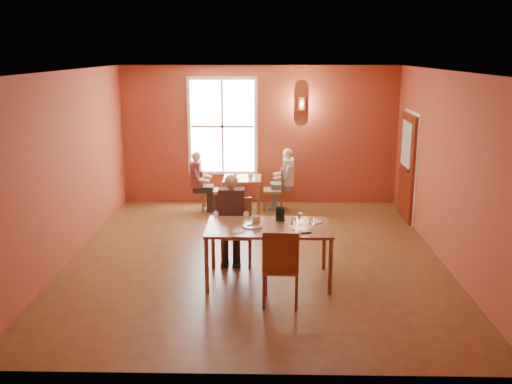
{
  "coord_description": "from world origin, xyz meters",
  "views": [
    {
      "loc": [
        0.2,
        -8.84,
        3.3
      ],
      "look_at": [
        0.0,
        0.2,
        1.05
      ],
      "focal_mm": 40.0,
      "sensor_mm": 36.0,
      "label": 1
    }
  ],
  "objects_px": {
    "chair_diner_main": "(237,233)",
    "second_table": "(242,194)",
    "diner_white": "(274,181)",
    "chair_empty": "(281,266)",
    "chair_diner_white": "(273,189)",
    "diner_maroon": "(210,182)",
    "chair_diner_maroon": "(212,190)",
    "main_table": "(268,254)",
    "diner_main": "(236,224)"
  },
  "relations": [
    {
      "from": "diner_white",
      "to": "diner_maroon",
      "type": "bearing_deg",
      "value": 90.0
    },
    {
      "from": "chair_diner_white",
      "to": "diner_white",
      "type": "bearing_deg",
      "value": -90.0
    },
    {
      "from": "chair_empty",
      "to": "second_table",
      "type": "bearing_deg",
      "value": 101.8
    },
    {
      "from": "chair_diner_white",
      "to": "diner_maroon",
      "type": "relative_size",
      "value": 0.74
    },
    {
      "from": "main_table",
      "to": "diner_maroon",
      "type": "relative_size",
      "value": 1.46
    },
    {
      "from": "chair_diner_main",
      "to": "second_table",
      "type": "distance_m",
      "value": 3.19
    },
    {
      "from": "chair_diner_main",
      "to": "main_table",
      "type": "bearing_deg",
      "value": 127.57
    },
    {
      "from": "main_table",
      "to": "diner_maroon",
      "type": "height_order",
      "value": "diner_maroon"
    },
    {
      "from": "chair_diner_white",
      "to": "chair_diner_maroon",
      "type": "bearing_deg",
      "value": 90.0
    },
    {
      "from": "chair_diner_main",
      "to": "chair_diner_white",
      "type": "xyz_separation_m",
      "value": [
        0.59,
        3.19,
        -0.07
      ]
    },
    {
      "from": "diner_main",
      "to": "second_table",
      "type": "relative_size",
      "value": 1.71
    },
    {
      "from": "chair_diner_main",
      "to": "diner_main",
      "type": "height_order",
      "value": "diner_main"
    },
    {
      "from": "chair_diner_maroon",
      "to": "diner_maroon",
      "type": "relative_size",
      "value": 0.71
    },
    {
      "from": "chair_diner_main",
      "to": "chair_empty",
      "type": "bearing_deg",
      "value": 115.2
    },
    {
      "from": "chair_diner_white",
      "to": "diner_main",
      "type": "bearing_deg",
      "value": 169.57
    },
    {
      "from": "chair_diner_white",
      "to": "diner_white",
      "type": "relative_size",
      "value": 0.72
    },
    {
      "from": "chair_diner_main",
      "to": "chair_diner_maroon",
      "type": "bearing_deg",
      "value": -77.46
    },
    {
      "from": "chair_empty",
      "to": "diner_maroon",
      "type": "bearing_deg",
      "value": 109.84
    },
    {
      "from": "chair_diner_main",
      "to": "diner_white",
      "type": "distance_m",
      "value": 3.25
    },
    {
      "from": "main_table",
      "to": "chair_diner_white",
      "type": "bearing_deg",
      "value": 88.63
    },
    {
      "from": "chair_empty",
      "to": "chair_diner_white",
      "type": "xyz_separation_m",
      "value": [
        -0.07,
        4.6,
        -0.08
      ]
    },
    {
      "from": "diner_white",
      "to": "chair_diner_maroon",
      "type": "bearing_deg",
      "value": 90.0
    },
    {
      "from": "diner_main",
      "to": "diner_white",
      "type": "xyz_separation_m",
      "value": [
        0.62,
        3.22,
        -0.04
      ]
    },
    {
      "from": "chair_empty",
      "to": "diner_white",
      "type": "bearing_deg",
      "value": 93.4
    },
    {
      "from": "main_table",
      "to": "diner_main",
      "type": "bearing_deg",
      "value": 128.88
    },
    {
      "from": "diner_main",
      "to": "diner_maroon",
      "type": "height_order",
      "value": "diner_main"
    },
    {
      "from": "diner_main",
      "to": "second_table",
      "type": "xyz_separation_m",
      "value": [
        -0.06,
        3.22,
        -0.33
      ]
    },
    {
      "from": "diner_main",
      "to": "diner_maroon",
      "type": "distance_m",
      "value": 3.3
    },
    {
      "from": "chair_diner_main",
      "to": "diner_white",
      "type": "relative_size",
      "value": 0.82
    },
    {
      "from": "main_table",
      "to": "diner_maroon",
      "type": "xyz_separation_m",
      "value": [
        -1.24,
        3.84,
        0.19
      ]
    },
    {
      "from": "second_table",
      "to": "diner_maroon",
      "type": "distance_m",
      "value": 0.73
    },
    {
      "from": "diner_main",
      "to": "chair_diner_maroon",
      "type": "distance_m",
      "value": 3.3
    },
    {
      "from": "main_table",
      "to": "chair_diner_maroon",
      "type": "distance_m",
      "value": 4.02
    },
    {
      "from": "diner_main",
      "to": "chair_diner_white",
      "type": "xyz_separation_m",
      "value": [
        0.59,
        3.22,
        -0.22
      ]
    },
    {
      "from": "diner_main",
      "to": "chair_diner_white",
      "type": "relative_size",
      "value": 1.49
    },
    {
      "from": "chair_diner_white",
      "to": "diner_maroon",
      "type": "distance_m",
      "value": 1.34
    },
    {
      "from": "second_table",
      "to": "chair_diner_white",
      "type": "xyz_separation_m",
      "value": [
        0.65,
        0.0,
        0.11
      ]
    },
    {
      "from": "chair_diner_main",
      "to": "second_table",
      "type": "xyz_separation_m",
      "value": [
        -0.06,
        3.19,
        -0.17
      ]
    },
    {
      "from": "main_table",
      "to": "chair_diner_maroon",
      "type": "relative_size",
      "value": 2.05
    },
    {
      "from": "chair_empty",
      "to": "second_table",
      "type": "height_order",
      "value": "chair_empty"
    },
    {
      "from": "chair_diner_main",
      "to": "chair_empty",
      "type": "relative_size",
      "value": 0.98
    },
    {
      "from": "diner_maroon",
      "to": "diner_main",
      "type": "bearing_deg",
      "value": 12.93
    },
    {
      "from": "chair_diner_main",
      "to": "chair_diner_white",
      "type": "relative_size",
      "value": 1.15
    },
    {
      "from": "diner_main",
      "to": "diner_white",
      "type": "distance_m",
      "value": 3.27
    },
    {
      "from": "second_table",
      "to": "diner_white",
      "type": "relative_size",
      "value": 0.62
    },
    {
      "from": "chair_diner_main",
      "to": "second_table",
      "type": "bearing_deg",
      "value": -88.95
    },
    {
      "from": "diner_maroon",
      "to": "chair_diner_maroon",
      "type": "bearing_deg",
      "value": 90.0
    },
    {
      "from": "second_table",
      "to": "diner_white",
      "type": "distance_m",
      "value": 0.74
    },
    {
      "from": "diner_maroon",
      "to": "main_table",
      "type": "bearing_deg",
      "value": 17.9
    },
    {
      "from": "chair_diner_maroon",
      "to": "diner_maroon",
      "type": "distance_m",
      "value": 0.18
    }
  ]
}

